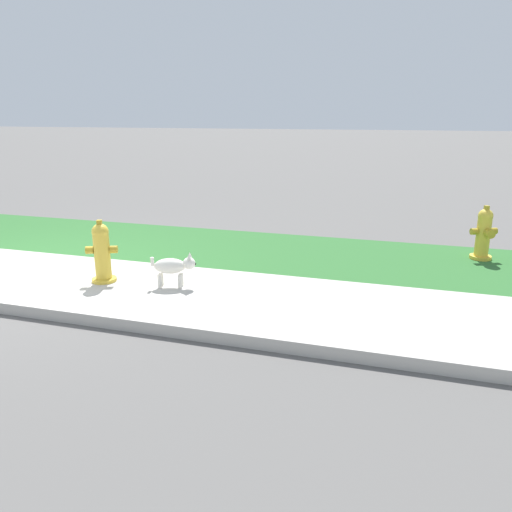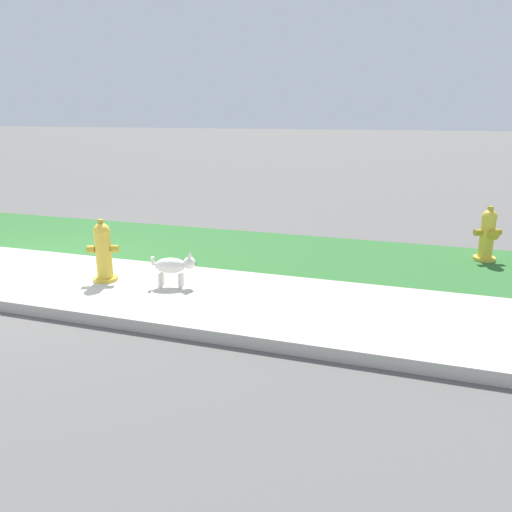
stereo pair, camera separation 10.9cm
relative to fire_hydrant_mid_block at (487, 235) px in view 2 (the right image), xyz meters
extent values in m
plane|color=#5B5956|center=(-5.65, -2.48, -0.36)|extent=(120.00, 120.00, 0.00)
cube|color=#BCB7AD|center=(-5.65, -2.48, -0.36)|extent=(18.00, 1.87, 0.01)
cube|color=#2D662D|center=(-5.65, -0.45, -0.36)|extent=(18.00, 2.18, 0.01)
cylinder|color=gold|center=(0.00, 0.01, -0.34)|extent=(0.29, 0.29, 0.05)
cylinder|color=gold|center=(0.00, 0.01, -0.03)|extent=(0.19, 0.19, 0.56)
sphere|color=gold|center=(0.00, 0.01, 0.25)|extent=(0.20, 0.20, 0.20)
cube|color=#B29323|center=(0.00, 0.01, 0.36)|extent=(0.07, 0.07, 0.06)
cylinder|color=#B29323|center=(0.12, 0.06, 0.04)|extent=(0.12, 0.12, 0.09)
cylinder|color=#B29323|center=(-0.13, -0.05, 0.04)|extent=(0.12, 0.12, 0.09)
cylinder|color=#B29323|center=(0.05, -0.13, 0.04)|extent=(0.15, 0.14, 0.12)
cylinder|color=gold|center=(-4.45, -2.39, -0.34)|extent=(0.29, 0.29, 0.05)
cylinder|color=gold|center=(-4.45, -2.39, -0.03)|extent=(0.19, 0.19, 0.57)
sphere|color=gold|center=(-4.45, -2.39, 0.26)|extent=(0.20, 0.20, 0.20)
cube|color=#B29323|center=(-4.45, -2.39, 0.37)|extent=(0.07, 0.07, 0.06)
cylinder|color=#B29323|center=(-4.58, -2.45, 0.04)|extent=(0.12, 0.12, 0.09)
cylinder|color=#B29323|center=(-4.32, -2.34, 0.04)|extent=(0.12, 0.12, 0.09)
cylinder|color=#B29323|center=(-4.50, -2.26, 0.04)|extent=(0.15, 0.14, 0.12)
ellipsoid|color=silver|center=(-3.60, -2.33, -0.10)|extent=(0.40, 0.28, 0.18)
sphere|color=silver|center=(-3.39, -2.26, -0.07)|extent=(0.14, 0.14, 0.14)
sphere|color=black|center=(-3.32, -2.24, -0.08)|extent=(0.03, 0.03, 0.03)
cone|color=silver|center=(-3.39, -2.22, 0.02)|extent=(0.06, 0.06, 0.06)
cone|color=silver|center=(-3.37, -2.30, 0.02)|extent=(0.06, 0.06, 0.06)
cylinder|color=silver|center=(-3.50, -2.25, -0.28)|extent=(0.05, 0.05, 0.17)
cylinder|color=silver|center=(-3.47, -2.34, -0.28)|extent=(0.05, 0.05, 0.17)
cylinder|color=silver|center=(-3.72, -2.32, -0.28)|extent=(0.05, 0.05, 0.17)
cylinder|color=silver|center=(-3.70, -2.41, -0.28)|extent=(0.05, 0.05, 0.17)
cylinder|color=silver|center=(-3.79, -2.39, -0.05)|extent=(0.04, 0.04, 0.10)
camera|label=1|loc=(-1.03, -7.29, 1.59)|focal=35.00mm
camera|label=2|loc=(-0.93, -7.26, 1.59)|focal=35.00mm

